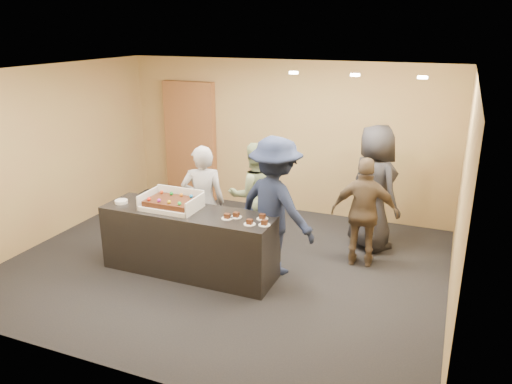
{
  "coord_description": "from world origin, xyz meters",
  "views": [
    {
      "loc": [
        2.85,
        -5.81,
        3.26
      ],
      "look_at": [
        0.48,
        0.0,
        1.15
      ],
      "focal_mm": 35.0,
      "sensor_mm": 36.0,
      "label": 1
    }
  ],
  "objects_px": {
    "sheet_cake": "(171,202)",
    "plate_stack": "(121,202)",
    "serving_counter": "(189,242)",
    "person_sage_man": "(254,195)",
    "person_server_grey": "(203,203)",
    "storage_cabinet": "(190,141)",
    "person_dark_suit": "(374,188)",
    "person_brown_extra": "(365,213)",
    "cake_box": "(172,204)",
    "person_navy_man": "(275,207)"
  },
  "relations": [
    {
      "from": "person_server_grey",
      "to": "sheet_cake",
      "type": "bearing_deg",
      "value": 40.55
    },
    {
      "from": "person_server_grey",
      "to": "person_navy_man",
      "type": "height_order",
      "value": "person_navy_man"
    },
    {
      "from": "person_server_grey",
      "to": "serving_counter",
      "type": "bearing_deg",
      "value": 68.6
    },
    {
      "from": "sheet_cake",
      "to": "person_navy_man",
      "type": "bearing_deg",
      "value": 18.68
    },
    {
      "from": "sheet_cake",
      "to": "person_navy_man",
      "type": "distance_m",
      "value": 1.41
    },
    {
      "from": "person_dark_suit",
      "to": "cake_box",
      "type": "bearing_deg",
      "value": 77.49
    },
    {
      "from": "cake_box",
      "to": "person_server_grey",
      "type": "bearing_deg",
      "value": 64.14
    },
    {
      "from": "plate_stack",
      "to": "person_navy_man",
      "type": "bearing_deg",
      "value": 14.23
    },
    {
      "from": "storage_cabinet",
      "to": "person_navy_man",
      "type": "relative_size",
      "value": 1.19
    },
    {
      "from": "person_server_grey",
      "to": "person_navy_man",
      "type": "xyz_separation_m",
      "value": [
        1.11,
        -0.04,
        0.11
      ]
    },
    {
      "from": "cake_box",
      "to": "person_sage_man",
      "type": "bearing_deg",
      "value": 58.96
    },
    {
      "from": "person_server_grey",
      "to": "person_navy_man",
      "type": "relative_size",
      "value": 0.88
    },
    {
      "from": "person_server_grey",
      "to": "person_brown_extra",
      "type": "relative_size",
      "value": 1.07
    },
    {
      "from": "cake_box",
      "to": "person_navy_man",
      "type": "height_order",
      "value": "person_navy_man"
    },
    {
      "from": "serving_counter",
      "to": "person_server_grey",
      "type": "relative_size",
      "value": 1.42
    },
    {
      "from": "storage_cabinet",
      "to": "sheet_cake",
      "type": "relative_size",
      "value": 3.51
    },
    {
      "from": "serving_counter",
      "to": "plate_stack",
      "type": "xyz_separation_m",
      "value": [
        -1.01,
        -0.08,
        0.47
      ]
    },
    {
      "from": "person_brown_extra",
      "to": "sheet_cake",
      "type": "bearing_deg",
      "value": 18.54
    },
    {
      "from": "storage_cabinet",
      "to": "sheet_cake",
      "type": "xyz_separation_m",
      "value": [
        1.27,
        -2.8,
        -0.13
      ]
    },
    {
      "from": "person_brown_extra",
      "to": "serving_counter",
      "type": "bearing_deg",
      "value": 21.09
    },
    {
      "from": "serving_counter",
      "to": "person_dark_suit",
      "type": "relative_size",
      "value": 1.26
    },
    {
      "from": "person_navy_man",
      "to": "person_dark_suit",
      "type": "bearing_deg",
      "value": -106.89
    },
    {
      "from": "serving_counter",
      "to": "person_brown_extra",
      "type": "height_order",
      "value": "person_brown_extra"
    },
    {
      "from": "person_server_grey",
      "to": "person_dark_suit",
      "type": "relative_size",
      "value": 0.89
    },
    {
      "from": "cake_box",
      "to": "person_brown_extra",
      "type": "xyz_separation_m",
      "value": [
        2.4,
        1.1,
        -0.16
      ]
    },
    {
      "from": "cake_box",
      "to": "sheet_cake",
      "type": "height_order",
      "value": "cake_box"
    },
    {
      "from": "serving_counter",
      "to": "sheet_cake",
      "type": "bearing_deg",
      "value": -179.89
    },
    {
      "from": "storage_cabinet",
      "to": "person_navy_man",
      "type": "xyz_separation_m",
      "value": [
        2.6,
        -2.35,
        -0.18
      ]
    },
    {
      "from": "cake_box",
      "to": "person_sage_man",
      "type": "xyz_separation_m",
      "value": [
        0.71,
        1.18,
        -0.14
      ]
    },
    {
      "from": "serving_counter",
      "to": "person_server_grey",
      "type": "height_order",
      "value": "person_server_grey"
    },
    {
      "from": "plate_stack",
      "to": "person_brown_extra",
      "type": "height_order",
      "value": "person_brown_extra"
    },
    {
      "from": "storage_cabinet",
      "to": "person_brown_extra",
      "type": "xyz_separation_m",
      "value": [
        3.67,
        -1.67,
        -0.35
      ]
    },
    {
      "from": "cake_box",
      "to": "person_dark_suit",
      "type": "height_order",
      "value": "person_dark_suit"
    },
    {
      "from": "person_brown_extra",
      "to": "storage_cabinet",
      "type": "bearing_deg",
      "value": -31.09
    },
    {
      "from": "plate_stack",
      "to": "person_sage_man",
      "type": "xyz_separation_m",
      "value": [
        1.47,
        1.29,
        -0.11
      ]
    },
    {
      "from": "sheet_cake",
      "to": "person_brown_extra",
      "type": "bearing_deg",
      "value": 25.21
    },
    {
      "from": "serving_counter",
      "to": "person_navy_man",
      "type": "height_order",
      "value": "person_navy_man"
    },
    {
      "from": "cake_box",
      "to": "plate_stack",
      "type": "bearing_deg",
      "value": -171.92
    },
    {
      "from": "sheet_cake",
      "to": "plate_stack",
      "type": "height_order",
      "value": "sheet_cake"
    },
    {
      "from": "storage_cabinet",
      "to": "person_navy_man",
      "type": "bearing_deg",
      "value": -42.09
    },
    {
      "from": "plate_stack",
      "to": "person_server_grey",
      "type": "bearing_deg",
      "value": 30.05
    },
    {
      "from": "plate_stack",
      "to": "person_brown_extra",
      "type": "distance_m",
      "value": 3.39
    },
    {
      "from": "person_server_grey",
      "to": "person_navy_man",
      "type": "distance_m",
      "value": 1.11
    },
    {
      "from": "storage_cabinet",
      "to": "person_server_grey",
      "type": "bearing_deg",
      "value": -57.12
    },
    {
      "from": "cake_box",
      "to": "sheet_cake",
      "type": "distance_m",
      "value": 0.06
    },
    {
      "from": "person_brown_extra",
      "to": "person_sage_man",
      "type": "bearing_deg",
      "value": -9.27
    },
    {
      "from": "serving_counter",
      "to": "storage_cabinet",
      "type": "distance_m",
      "value": 3.26
    },
    {
      "from": "serving_counter",
      "to": "person_navy_man",
      "type": "xyz_separation_m",
      "value": [
        1.08,
        0.45,
        0.5
      ]
    },
    {
      "from": "person_server_grey",
      "to": "person_dark_suit",
      "type": "distance_m",
      "value": 2.54
    },
    {
      "from": "sheet_cake",
      "to": "storage_cabinet",
      "type": "bearing_deg",
      "value": 114.39
    }
  ]
}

